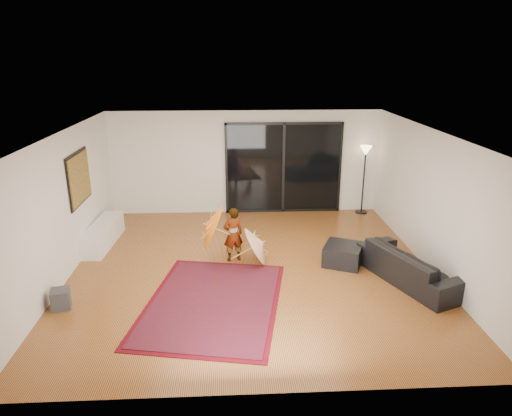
{
  "coord_description": "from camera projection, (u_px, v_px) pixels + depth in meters",
  "views": [
    {
      "loc": [
        -0.34,
        -8.16,
        4.06
      ],
      "look_at": [
        0.12,
        0.54,
        1.1
      ],
      "focal_mm": 32.0,
      "sensor_mm": 36.0,
      "label": 1
    }
  ],
  "objects": [
    {
      "name": "parasol_white",
      "position": [
        263.0,
        240.0,
        9.18
      ],
      "size": [
        0.57,
        0.83,
        0.92
      ],
      "rotation": [
        0.0,
        1.06,
        0.0
      ],
      "color": "white",
      "rests_on": "floor"
    },
    {
      "name": "wall_back",
      "position": [
        245.0,
        163.0,
        11.92
      ],
      "size": [
        7.0,
        0.0,
        7.0
      ],
      "primitive_type": "plane",
      "rotation": [
        1.57,
        0.0,
        0.0
      ],
      "color": "silver",
      "rests_on": "floor"
    },
    {
      "name": "ceiling",
      "position": [
        251.0,
        133.0,
        8.17
      ],
      "size": [
        7.0,
        7.0,
        0.0
      ],
      "primitive_type": "plane",
      "rotation": [
        3.14,
        0.0,
        0.0
      ],
      "color": "white",
      "rests_on": "wall_back"
    },
    {
      "name": "wall_right",
      "position": [
        432.0,
        202.0,
        8.78
      ],
      "size": [
        0.0,
        7.0,
        7.0
      ],
      "primitive_type": "plane",
      "rotation": [
        1.57,
        0.0,
        -1.57
      ],
      "color": "silver",
      "rests_on": "floor"
    },
    {
      "name": "persian_rug",
      "position": [
        213.0,
        302.0,
        7.83
      ],
      "size": [
        2.74,
        3.44,
        0.02
      ],
      "rotation": [
        0.0,
        0.0,
        -0.18
      ],
      "color": "#50060F",
      "rests_on": "floor"
    },
    {
      "name": "parasol_orange",
      "position": [
        206.0,
        228.0,
        9.14
      ],
      "size": [
        0.54,
        0.92,
        0.9
      ],
      "rotation": [
        0.0,
        -1.13,
        0.0
      ],
      "color": "orange",
      "rests_on": "child"
    },
    {
      "name": "floor",
      "position": [
        251.0,
        269.0,
        9.04
      ],
      "size": [
        7.0,
        7.0,
        0.0
      ],
      "primitive_type": "plane",
      "color": "#B16D30",
      "rests_on": "ground"
    },
    {
      "name": "media_console",
      "position": [
        103.0,
        234.0,
        10.15
      ],
      "size": [
        0.55,
        1.79,
        0.49
      ],
      "primitive_type": "cube",
      "rotation": [
        0.0,
        0.0,
        -0.06
      ],
      "color": "white",
      "rests_on": "floor"
    },
    {
      "name": "wall_front",
      "position": [
        264.0,
        299.0,
        5.3
      ],
      "size": [
        7.0,
        0.0,
        7.0
      ],
      "primitive_type": "plane",
      "rotation": [
        -1.57,
        0.0,
        0.0
      ],
      "color": "silver",
      "rests_on": "floor"
    },
    {
      "name": "wall_left",
      "position": [
        62.0,
        208.0,
        8.43
      ],
      "size": [
        0.0,
        7.0,
        7.0
      ],
      "primitive_type": "plane",
      "rotation": [
        1.57,
        0.0,
        1.57
      ],
      "color": "silver",
      "rests_on": "floor"
    },
    {
      "name": "child",
      "position": [
        233.0,
        234.0,
        9.27
      ],
      "size": [
        0.48,
        0.39,
        1.14
      ],
      "primitive_type": "imported",
      "rotation": [
        0.0,
        0.0,
        3.45
      ],
      "color": "#999999",
      "rests_on": "floor"
    },
    {
      "name": "sliding_door",
      "position": [
        283.0,
        168.0,
        11.99
      ],
      "size": [
        3.06,
        0.07,
        2.4
      ],
      "color": "black",
      "rests_on": "wall_back"
    },
    {
      "name": "speaker",
      "position": [
        61.0,
        299.0,
        7.62
      ],
      "size": [
        0.36,
        0.36,
        0.34
      ],
      "primitive_type": "cube",
      "rotation": [
        0.0,
        0.0,
        0.26
      ],
      "color": "#424244",
      "rests_on": "floor"
    },
    {
      "name": "ottoman",
      "position": [
        343.0,
        254.0,
        9.22
      ],
      "size": [
        0.95,
        0.95,
        0.41
      ],
      "primitive_type": "cube",
      "rotation": [
        0.0,
        0.0,
        -0.42
      ],
      "color": "black",
      "rests_on": "floor"
    },
    {
      "name": "painting",
      "position": [
        79.0,
        178.0,
        9.28
      ],
      "size": [
        0.04,
        1.28,
        1.08
      ],
      "color": "black",
      "rests_on": "wall_left"
    },
    {
      "name": "floor_lamp",
      "position": [
        365.0,
        160.0,
        11.81
      ],
      "size": [
        0.31,
        0.31,
        1.81
      ],
      "color": "black",
      "rests_on": "floor"
    },
    {
      "name": "sofa",
      "position": [
        411.0,
        265.0,
        8.48
      ],
      "size": [
        1.63,
        2.35,
        0.64
      ],
      "primitive_type": "imported",
      "rotation": [
        0.0,
        0.0,
        1.96
      ],
      "color": "black",
      "rests_on": "floor"
    }
  ]
}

